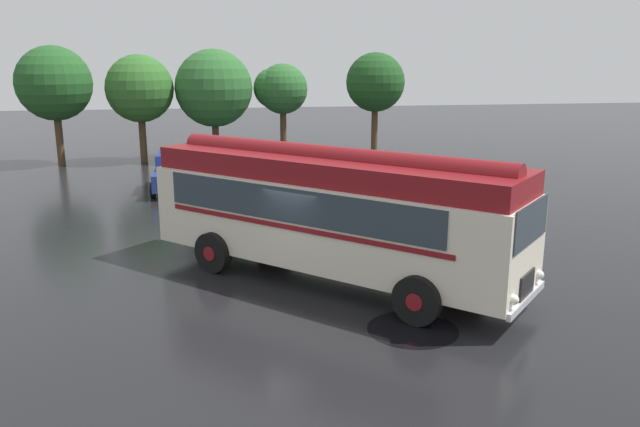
# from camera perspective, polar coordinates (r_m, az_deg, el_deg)

# --- Properties ---
(ground_plane) EXTENTS (120.00, 120.00, 0.00)m
(ground_plane) POSITION_cam_1_polar(r_m,az_deg,el_deg) (16.21, -0.75, -6.15)
(ground_plane) COLOR black
(vintage_bus) EXTENTS (8.89, 8.82, 3.49)m
(vintage_bus) POSITION_cam_1_polar(r_m,az_deg,el_deg) (15.76, 0.99, 0.45)
(vintage_bus) COLOR silver
(vintage_bus) RESTS_ON ground
(car_near_left) EXTENTS (2.01, 4.22, 1.66)m
(car_near_left) POSITION_cam_1_polar(r_m,az_deg,el_deg) (27.77, -13.02, 3.78)
(car_near_left) COLOR navy
(car_near_left) RESTS_ON ground
(car_mid_left) EXTENTS (2.16, 4.30, 1.66)m
(car_mid_left) POSITION_cam_1_polar(r_m,az_deg,el_deg) (28.28, -7.18, 4.20)
(car_mid_left) COLOR #144C28
(car_mid_left) RESTS_ON ground
(car_mid_right) EXTENTS (2.18, 4.31, 1.66)m
(car_mid_right) POSITION_cam_1_polar(r_m,az_deg,el_deg) (27.70, -1.28, 4.11)
(car_mid_right) COLOR black
(car_mid_right) RESTS_ON ground
(tree_far_left) EXTENTS (3.91, 3.91, 6.30)m
(tree_far_left) POSITION_cam_1_polar(r_m,az_deg,el_deg) (36.25, -23.09, 10.99)
(tree_far_left) COLOR #4C3823
(tree_far_left) RESTS_ON ground
(tree_left_of_centre) EXTENTS (3.65, 3.65, 5.85)m
(tree_left_of_centre) POSITION_cam_1_polar(r_m,az_deg,el_deg) (35.79, -16.08, 10.99)
(tree_left_of_centre) COLOR #4C3823
(tree_left_of_centre) RESTS_ON ground
(tree_centre) EXTENTS (4.29, 4.29, 6.15)m
(tree_centre) POSITION_cam_1_polar(r_m,az_deg,el_deg) (35.81, -9.74, 11.24)
(tree_centre) COLOR #4C3823
(tree_centre) RESTS_ON ground
(tree_right_of_centre) EXTENTS (3.07, 2.83, 5.35)m
(tree_right_of_centre) POSITION_cam_1_polar(r_m,az_deg,el_deg) (36.14, -3.71, 11.28)
(tree_right_of_centre) COLOR #4C3823
(tree_right_of_centre) RESTS_ON ground
(tree_far_right) EXTENTS (3.29, 3.29, 5.96)m
(tree_far_right) POSITION_cam_1_polar(r_m,az_deg,el_deg) (35.88, 4.98, 11.85)
(tree_far_right) COLOR #4C3823
(tree_far_right) RESTS_ON ground
(puddle_patch) EXTENTS (1.94, 1.94, 0.01)m
(puddle_patch) POSITION_cam_1_polar(r_m,az_deg,el_deg) (13.57, 8.46, -10.42)
(puddle_patch) COLOR black
(puddle_patch) RESTS_ON ground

